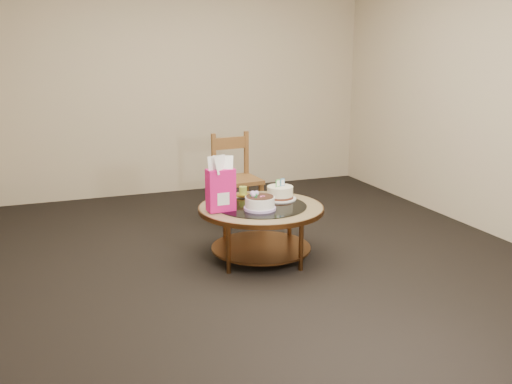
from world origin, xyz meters
name	(u,v)px	position (x,y,z in m)	size (l,w,h in m)	color
ground	(261,258)	(0.00, 0.00, 0.00)	(5.00, 5.00, 0.00)	black
room_walls	(261,69)	(0.00, 0.00, 1.54)	(4.52, 5.02, 2.61)	#BBA58E
coffee_table	(261,215)	(0.00, 0.00, 0.38)	(1.02, 1.02, 0.46)	brown
decorated_cake	(260,203)	(-0.05, -0.10, 0.51)	(0.25, 0.25, 0.15)	#BB9DDE
cream_cake	(280,193)	(0.22, 0.13, 0.51)	(0.27, 0.27, 0.17)	white
gift_bag	(221,184)	(-0.35, -0.02, 0.67)	(0.22, 0.17, 0.43)	#CA1377
pillar_candle	(243,193)	(-0.04, 0.31, 0.49)	(0.15, 0.15, 0.10)	#E9C760
dining_chair	(236,178)	(0.13, 1.03, 0.45)	(0.44, 0.44, 0.89)	brown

